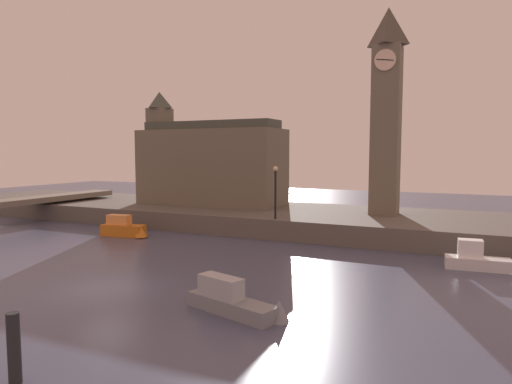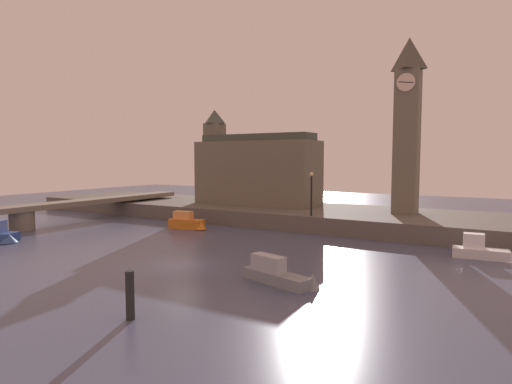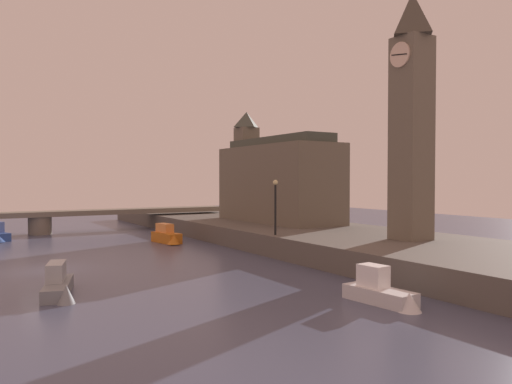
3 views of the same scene
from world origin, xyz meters
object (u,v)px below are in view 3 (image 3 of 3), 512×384
object	(u,v)px
clock_tower	(411,113)
parliament_hall	(276,180)
boat_ferry_white	(384,293)
boat_patrol_orange	(167,236)
boat_cruiser_grey	(59,285)
streetlamp	(275,201)

from	to	relation	value
clock_tower	parliament_hall	size ratio (longest dim) A/B	1.15
parliament_hall	clock_tower	bearing A→B (deg)	-1.28
boat_ferry_white	boat_patrol_orange	world-z (taller)	boat_ferry_white
boat_cruiser_grey	boat_patrol_orange	bearing A→B (deg)	144.03
streetlamp	boat_patrol_orange	xyz separation A→B (m)	(-10.76, -3.91, -3.32)
clock_tower	boat_cruiser_grey	world-z (taller)	clock_tower
clock_tower	boat_patrol_orange	bearing A→B (deg)	-150.51
boat_cruiser_grey	boat_ferry_white	size ratio (longest dim) A/B	1.19
streetlamp	boat_cruiser_grey	size ratio (longest dim) A/B	0.82
boat_ferry_white	parliament_hall	bearing A→B (deg)	157.34
clock_tower	boat_ferry_white	size ratio (longest dim) A/B	4.02
streetlamp	boat_patrol_orange	world-z (taller)	streetlamp
clock_tower	boat_ferry_white	xyz separation A→B (m)	(6.91, -9.41, -9.22)
parliament_hall	boat_cruiser_grey	size ratio (longest dim) A/B	2.91
boat_cruiser_grey	boat_ferry_white	xyz separation A→B (m)	(8.96, 11.79, 0.02)
boat_ferry_white	boat_patrol_orange	distance (m)	24.49
streetlamp	boat_ferry_white	distance (m)	14.54
parliament_hall	boat_cruiser_grey	distance (m)	26.42
boat_ferry_white	boat_patrol_orange	xyz separation A→B (m)	(-24.49, -0.53, 0.09)
parliament_hall	boat_cruiser_grey	xyz separation A→B (m)	(14.45, -21.57, -4.87)
boat_ferry_white	clock_tower	bearing A→B (deg)	126.31
clock_tower	boat_patrol_orange	xyz separation A→B (m)	(-17.57, -9.94, -9.12)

